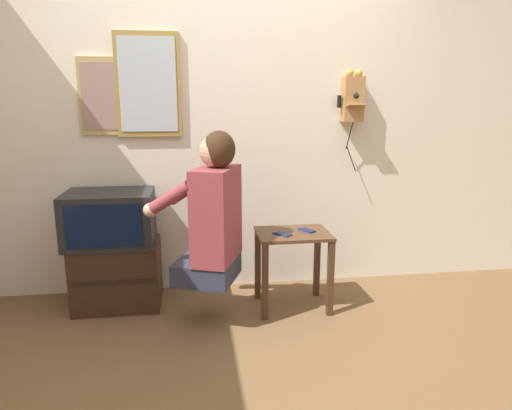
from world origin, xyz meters
TOP-DOWN VIEW (x-y plane):
  - ground_plane at (0.00, 0.00)m, footprint 14.00×14.00m
  - wall_back at (0.00, 1.18)m, footprint 6.80×0.05m
  - side_table at (0.36, 0.69)m, footprint 0.49×0.38m
  - person at (-0.19, 0.55)m, footprint 0.62×0.57m
  - tv_stand at (-0.86, 0.90)m, footprint 0.58×0.43m
  - television at (-0.88, 0.90)m, footprint 0.59×0.45m
  - wall_phone_antique at (0.88, 1.09)m, footprint 0.19×0.18m
  - framed_picture at (-0.92, 1.14)m, footprint 0.32×0.03m
  - wall_mirror at (-0.60, 1.14)m, footprint 0.45×0.03m
  - cell_phone_held at (0.27, 0.64)m, footprint 0.12×0.13m
  - cell_phone_spare at (0.46, 0.71)m, footprint 0.11×0.14m

SIDE VIEW (x-z plane):
  - ground_plane at x=0.00m, z-range 0.00..0.00m
  - tv_stand at x=-0.86m, z-range 0.00..0.46m
  - side_table at x=0.36m, z-range 0.14..0.69m
  - cell_phone_held at x=0.27m, z-range 0.55..0.56m
  - cell_phone_spare at x=0.46m, z-range 0.55..0.56m
  - television at x=-0.88m, z-range 0.46..0.82m
  - person at x=-0.19m, z-range 0.25..1.21m
  - wall_back at x=0.00m, z-range 0.00..2.55m
  - wall_phone_antique at x=0.88m, z-range 1.07..1.82m
  - framed_picture at x=-0.92m, z-range 1.19..1.72m
  - wall_mirror at x=-0.60m, z-range 1.17..1.89m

